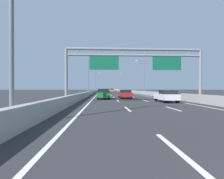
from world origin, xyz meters
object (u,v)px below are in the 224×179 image
object	(u,v)px
streetlamp_left_far	(95,81)
streetlamp_right_far	(125,81)
streetlamp_left_mid	(89,74)
blue_car	(103,90)
streetlamp_right_mid	(143,75)
orange_car	(112,90)
red_car	(125,94)
yellow_car	(108,90)
black_car	(103,91)
sign_gantry	(135,61)
green_car	(104,94)
white_car	(166,96)
streetlamp_left_near	(17,2)

from	to	relation	value
streetlamp_left_far	streetlamp_right_far	size ratio (longest dim) A/B	1.00
streetlamp_left_mid	blue_car	distance (m)	58.45
streetlamp_right_mid	orange_car	xyz separation A→B (m)	(-7.34, 28.88, -4.63)
red_car	streetlamp_right_mid	bearing A→B (deg)	68.54
blue_car	yellow_car	bearing A→B (deg)	74.90
streetlamp_right_far	yellow_car	size ratio (longest dim) A/B	2.08
streetlamp_right_far	black_car	xyz separation A→B (m)	(-11.24, -31.71, -4.68)
streetlamp_right_far	blue_car	xyz separation A→B (m)	(-10.90, 18.50, -4.67)
red_car	streetlamp_left_far	bearing A→B (deg)	97.11
sign_gantry	blue_car	bearing A→B (deg)	92.33
blue_car	sign_gantry	bearing A→B (deg)	-87.67
sign_gantry	streetlamp_right_far	distance (m)	67.21
streetlamp_left_mid	yellow_car	xyz separation A→B (m)	(7.34, 70.42, -4.67)
sign_gantry	black_car	size ratio (longest dim) A/B	3.48
black_car	red_car	xyz separation A→B (m)	(3.66, -27.20, 0.02)
streetlamp_right_mid	green_car	bearing A→B (deg)	-117.95
streetlamp_left_far	green_car	size ratio (longest dim) A/B	2.30
streetlamp_left_far	white_car	world-z (taller)	streetlamp_left_far
streetlamp_left_mid	blue_car	bearing A→B (deg)	86.04
streetlamp_right_far	orange_car	xyz separation A→B (m)	(-7.34, -10.75, -4.63)
streetlamp_left_mid	red_car	world-z (taller)	streetlamp_left_mid
yellow_car	white_car	xyz separation A→B (m)	(3.85, -97.78, 0.01)
streetlamp_left_mid	streetlamp_right_mid	distance (m)	14.93
streetlamp_left_far	black_car	size ratio (longest dim) A/B	2.03
streetlamp_left_far	orange_car	bearing A→B (deg)	-54.77
streetlamp_left_near	yellow_car	xyz separation A→B (m)	(7.34, 110.04, -4.67)
streetlamp_right_mid	green_car	distance (m)	24.13
red_car	green_car	xyz separation A→B (m)	(-3.52, -1.64, 0.06)
streetlamp_left_far	green_car	xyz separation A→B (m)	(3.83, -60.55, -4.61)
sign_gantry	yellow_car	size ratio (longest dim) A/B	3.55
orange_car	sign_gantry	bearing A→B (deg)	-90.09
streetlamp_left_near	streetlamp_right_far	xyz separation A→B (m)	(14.93, 79.26, 0.00)
yellow_car	orange_car	world-z (taller)	orange_car
black_car	blue_car	world-z (taller)	blue_car
black_car	streetlamp_left_far	bearing A→B (deg)	96.63
red_car	sign_gantry	bearing A→B (deg)	-88.92
sign_gantry	green_car	distance (m)	8.29
black_car	green_car	bearing A→B (deg)	-89.72
orange_car	green_car	world-z (taller)	green_car
streetlamp_left_mid	green_car	distance (m)	21.76
black_car	blue_car	bearing A→B (deg)	89.61
streetlamp_right_far	orange_car	bearing A→B (deg)	-124.33
streetlamp_left_mid	streetlamp_right_mid	world-z (taller)	same
white_car	green_car	world-z (taller)	green_car
orange_car	black_car	bearing A→B (deg)	-100.55
black_car	streetlamp_left_near	bearing A→B (deg)	-94.44
white_car	sign_gantry	bearing A→B (deg)	176.96
orange_car	white_car	size ratio (longest dim) A/B	1.02
orange_car	streetlamp_left_mid	bearing A→B (deg)	-104.73
yellow_car	streetlamp_left_near	bearing A→B (deg)	-93.82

